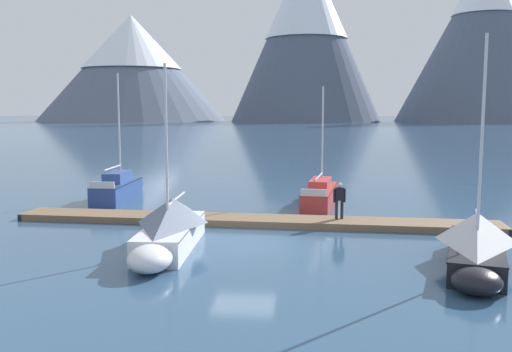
% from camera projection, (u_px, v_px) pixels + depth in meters
% --- Properties ---
extents(ground_plane, '(700.00, 700.00, 0.00)m').
position_uv_depth(ground_plane, '(244.00, 244.00, 22.10)').
color(ground_plane, '#2D4C6B').
extents(mountain_west_summit, '(77.65, 77.65, 43.78)m').
position_uv_depth(mountain_west_summit, '(132.00, 65.00, 232.79)').
color(mountain_west_summit, slate).
rests_on(mountain_west_summit, ground).
extents(mountain_central_massif, '(59.22, 59.22, 67.58)m').
position_uv_depth(mountain_central_massif, '(306.00, 30.00, 218.60)').
color(mountain_central_massif, '#4C566B').
rests_on(mountain_central_massif, ground).
extents(mountain_shoulder_ridge, '(65.50, 65.50, 63.80)m').
position_uv_depth(mountain_shoulder_ridge, '(484.00, 36.00, 214.49)').
color(mountain_shoulder_ridge, '#4C566B').
rests_on(mountain_shoulder_ridge, ground).
extents(dock, '(22.61, 3.55, 0.30)m').
position_uv_depth(dock, '(252.00, 220.00, 26.04)').
color(dock, brown).
rests_on(dock, ground).
extents(sailboat_nearest_berth, '(1.65, 6.80, 7.39)m').
position_uv_depth(sailboat_nearest_berth, '(121.00, 188.00, 33.09)').
color(sailboat_nearest_berth, navy).
rests_on(sailboat_nearest_berth, ground).
extents(sailboat_second_berth, '(2.06, 7.06, 7.00)m').
position_uv_depth(sailboat_second_berth, '(170.00, 227.00, 21.16)').
color(sailboat_second_berth, silver).
rests_on(sailboat_second_berth, ground).
extents(sailboat_mid_dock_port, '(2.34, 7.33, 6.58)m').
position_uv_depth(sailboat_mid_dock_port, '(321.00, 193.00, 31.42)').
color(sailboat_mid_dock_port, '#B2332D').
rests_on(sailboat_mid_dock_port, ground).
extents(sailboat_mid_dock_starboard, '(3.42, 6.80, 7.71)m').
position_uv_depth(sailboat_mid_dock_starboard, '(476.00, 243.00, 18.81)').
color(sailboat_mid_dock_starboard, black).
rests_on(sailboat_mid_dock_starboard, ground).
extents(person_on_dock, '(0.58, 0.30, 1.69)m').
position_uv_depth(person_on_dock, '(339.00, 198.00, 25.52)').
color(person_on_dock, '#232328').
rests_on(person_on_dock, dock).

